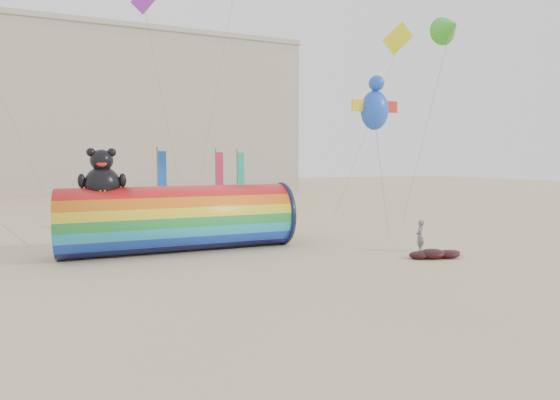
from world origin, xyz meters
name	(u,v)px	position (x,y,z in m)	size (l,w,h in m)	color
ground	(282,258)	(0.00, 0.00, 0.00)	(160.00, 160.00, 0.00)	#CCB58C
hotel_building	(63,113)	(-12.00, 45.95, 10.31)	(60.40, 15.40, 20.60)	#B7AD99
windsock_assembly	(180,217)	(-3.91, 3.16, 1.62)	(10.58, 3.22, 4.88)	red
kite_handler	(420,236)	(6.41, -1.27, 0.75)	(0.54, 0.36, 1.49)	slate
fabric_bundle	(436,254)	(6.26, -2.51, 0.17)	(2.62, 1.35, 0.41)	#3A0A0F
festival_banners	(209,182)	(0.21, 15.39, 2.64)	(7.27, 3.56, 5.20)	#59595E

